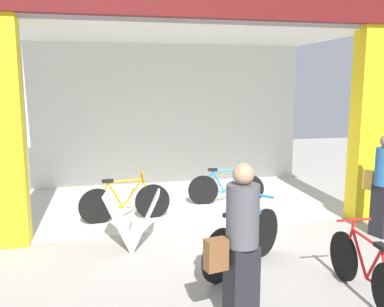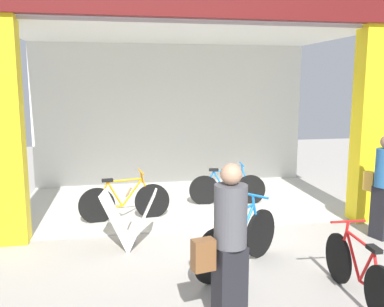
% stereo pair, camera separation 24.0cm
% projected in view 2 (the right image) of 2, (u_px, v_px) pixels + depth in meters
% --- Properties ---
extents(ground_plane, '(20.76, 20.76, 0.00)m').
position_uv_depth(ground_plane, '(201.00, 230.00, 7.02)').
color(ground_plane, '#9E9991').
rests_on(ground_plane, ground).
extents(shop_facade, '(6.58, 3.70, 4.14)m').
position_uv_depth(shop_facade, '(183.00, 93.00, 8.37)').
color(shop_facade, beige).
rests_on(shop_facade, ground).
extents(bicycle_inside_0, '(1.52, 0.42, 0.84)m').
position_uv_depth(bicycle_inside_0, '(227.00, 188.00, 8.43)').
color(bicycle_inside_0, black).
rests_on(bicycle_inside_0, ground).
extents(bicycle_inside_1, '(1.60, 0.44, 0.88)m').
position_uv_depth(bicycle_inside_1, '(125.00, 201.00, 7.44)').
color(bicycle_inside_1, black).
rests_on(bicycle_inside_1, ground).
extents(bicycle_parked_0, '(0.42, 1.54, 0.84)m').
position_uv_depth(bicycle_parked_0, '(358.00, 272.00, 4.68)').
color(bicycle_parked_0, black).
rests_on(bicycle_parked_0, ground).
extents(bicycle_parked_1, '(1.40, 1.08, 0.95)m').
position_uv_depth(bicycle_parked_1, '(238.00, 241.00, 5.50)').
color(bicycle_parked_1, black).
rests_on(bicycle_parked_1, ground).
extents(sandwich_board_sign, '(0.87, 0.59, 0.86)m').
position_uv_depth(sandwich_board_sign, '(129.00, 220.00, 6.21)').
color(sandwich_board_sign, silver).
rests_on(sandwich_board_sign, ground).
extents(pedestrian_1, '(0.37, 0.55, 1.63)m').
position_uv_depth(pedestrian_1, '(383.00, 186.00, 6.54)').
color(pedestrian_1, black).
rests_on(pedestrian_1, ground).
extents(pedestrian_2, '(0.59, 0.38, 1.67)m').
position_uv_depth(pedestrian_2, '(229.00, 247.00, 4.07)').
color(pedestrian_2, black).
rests_on(pedestrian_2, ground).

